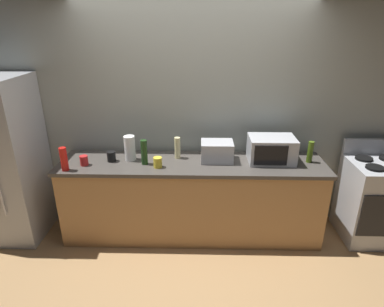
% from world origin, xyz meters
% --- Properties ---
extents(ground_plane, '(8.00, 8.00, 0.00)m').
position_xyz_m(ground_plane, '(0.00, 0.00, 0.00)').
color(ground_plane, '#A87F51').
extents(back_wall, '(6.40, 0.10, 2.70)m').
position_xyz_m(back_wall, '(0.00, 0.81, 1.35)').
color(back_wall, '#9EA399').
rests_on(back_wall, ground_plane).
extents(counter_run, '(2.84, 0.64, 0.90)m').
position_xyz_m(counter_run, '(0.00, 0.40, 0.45)').
color(counter_run, '#B27F4C').
rests_on(counter_run, ground_plane).
extents(refrigerator, '(0.72, 0.73, 1.80)m').
position_xyz_m(refrigerator, '(-2.05, 0.40, 0.90)').
color(refrigerator, '#B7BABF').
rests_on(refrigerator, ground_plane).
extents(stove_range, '(0.60, 0.61, 1.08)m').
position_xyz_m(stove_range, '(2.00, 0.40, 0.46)').
color(stove_range, '#B7BABF').
rests_on(stove_range, ground_plane).
extents(microwave, '(0.48, 0.35, 0.27)m').
position_xyz_m(microwave, '(0.84, 0.45, 1.04)').
color(microwave, '#B7BABF').
rests_on(microwave, counter_run).
extents(toaster_oven, '(0.34, 0.26, 0.21)m').
position_xyz_m(toaster_oven, '(0.27, 0.46, 1.01)').
color(toaster_oven, '#B7BABF').
rests_on(toaster_oven, counter_run).
extents(paper_towel_roll, '(0.12, 0.12, 0.27)m').
position_xyz_m(paper_towel_roll, '(-0.67, 0.45, 1.04)').
color(paper_towel_roll, white).
rests_on(paper_towel_roll, counter_run).
extents(bottle_hand_soap, '(0.06, 0.06, 0.24)m').
position_xyz_m(bottle_hand_soap, '(-0.16, 0.51, 1.02)').
color(bottle_hand_soap, beige).
rests_on(bottle_hand_soap, counter_run).
extents(bottle_wine, '(0.07, 0.07, 0.26)m').
position_xyz_m(bottle_wine, '(-0.50, 0.34, 1.03)').
color(bottle_wine, '#1E3F19').
rests_on(bottle_wine, counter_run).
extents(bottle_hot_sauce, '(0.07, 0.07, 0.24)m').
position_xyz_m(bottle_hot_sauce, '(-1.27, 0.17, 1.02)').
color(bottle_hot_sauce, red).
rests_on(bottle_hot_sauce, counter_run).
extents(bottle_olive_oil, '(0.06, 0.06, 0.23)m').
position_xyz_m(bottle_olive_oil, '(1.25, 0.43, 1.02)').
color(bottle_olive_oil, '#4C6B19').
rests_on(bottle_olive_oil, counter_run).
extents(mug_red, '(0.08, 0.08, 0.10)m').
position_xyz_m(mug_red, '(-1.12, 0.30, 0.95)').
color(mug_red, red).
rests_on(mug_red, counter_run).
extents(mug_black, '(0.09, 0.09, 0.11)m').
position_xyz_m(mug_black, '(-0.86, 0.41, 0.95)').
color(mug_black, black).
rests_on(mug_black, counter_run).
extents(mug_yellow, '(0.09, 0.09, 0.11)m').
position_xyz_m(mug_yellow, '(-0.35, 0.26, 0.95)').
color(mug_yellow, yellow).
rests_on(mug_yellow, counter_run).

